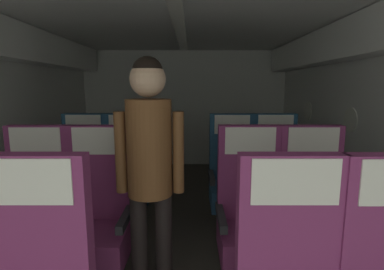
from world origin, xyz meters
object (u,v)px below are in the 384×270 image
Objects in this scene: seat_c_left_aisle at (126,179)px; seat_c_right_aisle at (275,179)px; seat_b_right_aisle at (312,219)px; seat_b_right_window at (249,219)px; seat_c_right_window at (231,179)px; flight_attendant at (149,158)px; seat_b_left_window at (35,219)px; seat_c_left_window at (83,179)px; seat_b_left_aisle at (97,219)px.

seat_c_left_aisle and seat_c_right_aisle have the same top height.
seat_b_right_window is at bearing 179.29° from seat_b_right_aisle.
seat_c_left_aisle is 1.00× the size of seat_c_right_window.
flight_attendant is (-0.69, -1.20, 0.52)m from seat_c_right_window.
seat_b_right_aisle is at bearing -89.66° from seat_c_right_aisle.
flight_attendant is at bearing -167.99° from seat_b_right_aisle.
seat_b_left_window is 0.97m from seat_c_left_window.
seat_b_left_window is 1.07m from seat_c_left_aisle.
seat_c_right_aisle is 0.46m from seat_c_right_window.
seat_b_left_window is 1.00× the size of seat_c_right_window.
flight_attendant reaches higher than seat_b_left_window.
seat_b_left_aisle and seat_c_left_aisle have the same top height.
seat_b_left_aisle and seat_b_right_window have the same top height.
flight_attendant is (0.43, -1.21, 0.52)m from seat_c_left_aisle.
flight_attendant is (-0.69, -0.25, 0.52)m from seat_b_right_window.
seat_b_left_window and seat_b_left_aisle have the same top height.
seat_b_left_window is 1.06m from flight_attendant.
seat_b_left_window and seat_c_left_aisle have the same top height.
seat_b_left_aisle and seat_c_left_window have the same top height.
flight_attendant is at bearing -133.56° from seat_c_right_aisle.
seat_c_right_aisle is at bearing -0.24° from seat_c_left_aisle.
seat_b_left_window is 1.00× the size of seat_b_left_aisle.
seat_b_right_aisle is 0.96m from seat_c_right_aisle.
seat_b_left_window is at bearing -148.82° from seat_c_right_window.
seat_c_left_window is (-2.04, 0.97, 0.00)m from seat_b_right_aisle.
seat_c_left_aisle is at bearing 179.15° from seat_c_right_window.
seat_c_left_aisle is at bearing 179.76° from seat_c_right_aisle.
seat_b_right_aisle is 1.00× the size of seat_c_right_aisle.
seat_c_right_window is at bearing 40.62° from seat_b_left_aisle.
flight_attendant reaches higher than seat_b_left_aisle.
flight_attendant reaches higher than seat_c_right_window.
flight_attendant reaches higher than seat_c_left_aisle.
seat_c_left_aisle is at bearing 64.78° from seat_b_left_window.
seat_b_left_window is 2.25m from seat_c_right_aisle.
seat_b_right_aisle and seat_c_left_window have the same top height.
flight_attendant is (0.89, -1.21, 0.52)m from seat_c_left_window.
seat_b_left_window is 1.00× the size of seat_b_right_window.
seat_c_right_aisle is (2.03, -0.01, 0.00)m from seat_c_left_window.
seat_c_right_aisle is at bearing 1.22° from seat_c_right_window.
seat_b_left_window is at bearing 179.97° from seat_b_right_aisle.
seat_c_left_window is 1.57m from seat_c_right_window.
seat_b_left_aisle is at bearing -64.70° from seat_c_left_window.
flight_attendant is at bearing -29.66° from seat_b_left_aisle.
seat_b_right_window and seat_c_right_aisle have the same top height.
flight_attendant is (-1.15, -0.25, 0.52)m from seat_b_right_aisle.
flight_attendant is at bearing -160.07° from seat_b_right_window.
seat_b_left_aisle is 1.00× the size of seat_b_right_window.
seat_c_right_aisle is 1.00× the size of seat_c_right_window.
seat_b_right_aisle is 1.00× the size of seat_c_left_aisle.
seat_b_right_aisle is (2.04, -0.00, 0.00)m from seat_b_left_window.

